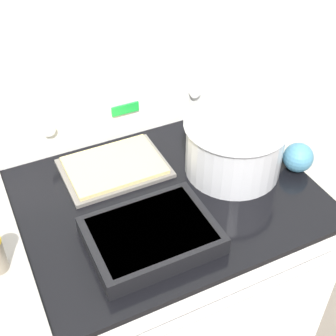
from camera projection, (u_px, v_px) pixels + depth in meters
kitchen_wall at (110, 37)px, 1.40m from camera, size 8.00×0.05×2.50m
stove_range at (165, 288)px, 1.64m from camera, size 0.82×0.71×0.94m
control_panel at (122, 107)px, 1.49m from camera, size 0.82×0.07×0.20m
mixing_bowl at (234, 144)px, 1.35m from camera, size 0.30×0.30×0.17m
casserole_dish at (151, 235)px, 1.17m from camera, size 0.32×0.24×0.05m
baking_tray at (114, 167)px, 1.40m from camera, size 0.31×0.22×0.02m
ladle at (296, 157)px, 1.39m from camera, size 0.09×0.30×0.09m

